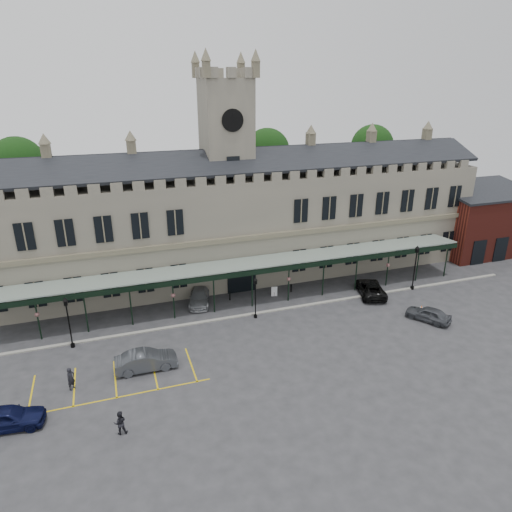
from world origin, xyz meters
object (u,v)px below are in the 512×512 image
object	(u,v)px
station_building	(228,223)
car_van	(370,288)
lamp_post_mid	(255,294)
sign_board	(274,292)
lamp_post_right	(415,264)
car_left_a	(7,418)
person_b	(120,423)
clock_tower	(227,165)
lamp_post_left	(68,318)
traffic_cone	(421,309)
car_taxi	(199,297)
car_left_b	(146,360)
person_a	(71,379)
car_right_a	(428,314)

from	to	relation	value
station_building	car_van	distance (m)	17.48
lamp_post_mid	sign_board	world-z (taller)	lamp_post_mid
lamp_post_right	sign_board	bearing A→B (deg)	167.84
lamp_post_mid	car_left_a	distance (m)	22.53
person_b	car_left_a	bearing A→B (deg)	-20.14
car_left_a	person_b	world-z (taller)	person_b
lamp_post_mid	person_b	distance (m)	18.11
car_left_a	person_b	bearing A→B (deg)	-106.90
clock_tower	lamp_post_left	size ratio (longest dim) A/B	5.15
traffic_cone	sign_board	bearing A→B (deg)	147.52
clock_tower	lamp_post_mid	size ratio (longest dim) A/B	5.77
station_building	car_taxi	size ratio (longest dim) A/B	12.13
clock_tower	person_b	xyz separation A→B (m)	(-13.89, -23.23, -12.26)
station_building	sign_board	distance (m)	9.82
car_left_b	person_b	world-z (taller)	person_b
lamp_post_right	car_taxi	xyz separation A→B (m)	(-23.20, 4.29, -2.35)
lamp_post_mid	clock_tower	bearing A→B (deg)	87.64
lamp_post_left	car_left_a	xyz separation A→B (m)	(-3.71, -9.22, -2.05)
car_left_a	car_left_b	bearing A→B (deg)	-62.56
person_a	car_right_a	bearing A→B (deg)	-44.39
clock_tower	car_left_a	xyz separation A→B (m)	(-21.00, -20.29, -12.30)
car_van	car_right_a	size ratio (longest dim) A/B	1.29
lamp_post_mid	car_taxi	size ratio (longest dim) A/B	0.87
lamp_post_right	car_left_a	distance (m)	40.45
lamp_post_right	sign_board	xyz separation A→B (m)	(-15.22, 3.28, -2.54)
lamp_post_left	traffic_cone	distance (m)	33.38
lamp_post_right	car_taxi	bearing A→B (deg)	169.52
sign_board	person_a	size ratio (longest dim) A/B	0.59
car_left_b	car_taxi	size ratio (longest dim) A/B	1.00
person_a	traffic_cone	bearing A→B (deg)	-41.47
clock_tower	sign_board	xyz separation A→B (m)	(2.98, -7.32, -12.58)
car_left_b	lamp_post_right	bearing A→B (deg)	-78.35
clock_tower	person_a	distance (m)	27.20
person_b	station_building	bearing A→B (deg)	-118.65
station_building	person_b	distance (m)	27.57
lamp_post_left	car_right_a	size ratio (longest dim) A/B	1.15
traffic_cone	car_left_a	xyz separation A→B (m)	(-36.71, -4.87, 0.46)
lamp_post_mid	sign_board	xyz separation A→B (m)	(3.44, 3.88, -2.02)
person_a	lamp_post_left	bearing A→B (deg)	46.97
station_building	person_a	xyz separation A→B (m)	(-17.11, -17.20, -5.55)
lamp_post_left	lamp_post_right	distance (m)	35.50
clock_tower	lamp_post_mid	xyz separation A→B (m)	(-0.46, -11.19, -10.56)
sign_board	car_taxi	size ratio (longest dim) A/B	0.22
traffic_cone	car_right_a	world-z (taller)	car_right_a
car_right_a	person_a	distance (m)	32.28
station_building	car_left_a	bearing A→B (deg)	-136.10
lamp_post_left	lamp_post_mid	xyz separation A→B (m)	(16.83, -0.12, -0.31)
lamp_post_left	car_right_a	bearing A→B (deg)	-10.51
station_building	lamp_post_right	distance (m)	21.29
car_left_b	person_b	xyz separation A→B (m)	(-2.39, -6.76, 0.04)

